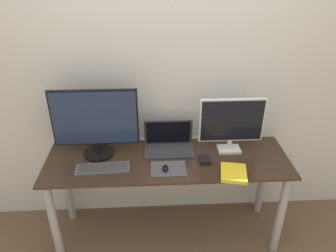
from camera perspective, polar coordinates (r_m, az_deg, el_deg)
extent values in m
cube|color=silver|center=(2.55, -0.49, 7.85)|extent=(7.00, 0.05, 2.50)
cube|color=#332319|center=(2.47, -0.07, -5.98)|extent=(1.82, 0.57, 0.02)
cylinder|color=#99999E|center=(2.65, -19.21, -15.74)|extent=(0.06, 0.06, 0.74)
cylinder|color=#99999E|center=(2.72, 19.01, -14.39)|extent=(0.06, 0.06, 0.74)
cylinder|color=#99999E|center=(2.97, -17.15, -9.76)|extent=(0.06, 0.06, 0.74)
cylinder|color=#99999E|center=(3.03, 16.17, -8.73)|extent=(0.06, 0.06, 0.74)
cylinder|color=black|center=(2.58, -11.92, -4.63)|extent=(0.23, 0.23, 0.02)
cylinder|color=black|center=(2.55, -12.04, -3.64)|extent=(0.04, 0.04, 0.09)
cube|color=black|center=(2.43, -12.62, 1.40)|extent=(0.63, 0.02, 0.44)
cube|color=#1E2D4C|center=(2.42, -12.67, 1.26)|extent=(0.61, 0.01, 0.41)
cube|color=silver|center=(2.61, 10.55, -4.00)|extent=(0.17, 0.12, 0.02)
cylinder|color=silver|center=(2.58, 10.65, -3.03)|extent=(0.04, 0.04, 0.08)
cube|color=silver|center=(2.49, 11.05, 1.01)|extent=(0.49, 0.02, 0.35)
cube|color=black|center=(2.47, 11.11, 0.86)|extent=(0.46, 0.01, 0.32)
cube|color=#333338|center=(2.54, 0.19, -4.39)|extent=(0.38, 0.21, 0.02)
cube|color=#2D2D33|center=(2.53, 0.21, -4.39)|extent=(0.31, 0.11, 0.00)
cube|color=#333338|center=(2.58, 0.06, -1.01)|extent=(0.38, 0.01, 0.20)
cube|color=black|center=(2.57, 0.07, -1.12)|extent=(0.34, 0.01, 0.18)
cube|color=#4C4C51|center=(2.41, -11.29, -7.28)|extent=(0.39, 0.15, 0.02)
cube|color=#383838|center=(2.40, -11.31, -7.10)|extent=(0.36, 0.12, 0.00)
cube|color=#47474C|center=(2.37, 0.05, -7.45)|extent=(0.25, 0.19, 0.00)
ellipsoid|color=black|center=(2.34, -0.47, -7.35)|extent=(0.04, 0.07, 0.03)
cube|color=yellow|center=(2.35, 11.35, -8.02)|extent=(0.21, 0.24, 0.03)
cube|color=white|center=(2.35, 11.35, -8.02)|extent=(0.21, 0.23, 0.02)
cube|color=black|center=(2.44, 6.44, -5.89)|extent=(0.08, 0.10, 0.04)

